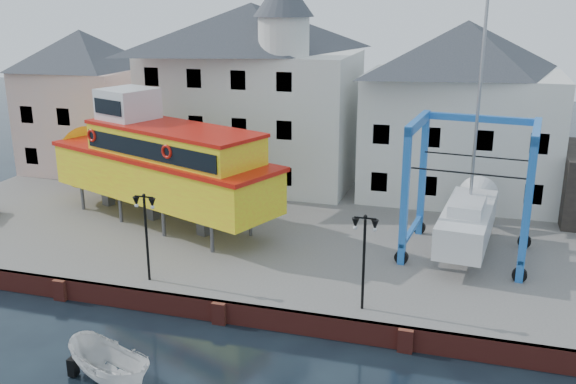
# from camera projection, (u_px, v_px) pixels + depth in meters

# --- Properties ---
(ground) EXTENTS (140.00, 140.00, 0.00)m
(ground) POSITION_uv_depth(u_px,v_px,m) (220.00, 323.00, 27.93)
(ground) COLOR black
(ground) RESTS_ON ground
(hardstanding) EXTENTS (44.00, 22.00, 1.00)m
(hardstanding) POSITION_uv_depth(u_px,v_px,m) (291.00, 228.00, 37.86)
(hardstanding) COLOR #62605E
(hardstanding) RESTS_ON ground
(quay_wall) EXTENTS (44.00, 0.47, 1.00)m
(quay_wall) POSITION_uv_depth(u_px,v_px,m) (221.00, 312.00, 27.88)
(quay_wall) COLOR maroon
(quay_wall) RESTS_ON ground
(building_pink) EXTENTS (8.00, 7.00, 10.30)m
(building_pink) POSITION_uv_depth(u_px,v_px,m) (85.00, 101.00, 47.52)
(building_pink) COLOR beige
(building_pink) RESTS_ON hardstanding
(building_white_main) EXTENTS (14.00, 8.30, 14.00)m
(building_white_main) POSITION_uv_depth(u_px,v_px,m) (254.00, 91.00, 43.94)
(building_white_main) COLOR silver
(building_white_main) RESTS_ON hardstanding
(building_white_right) EXTENTS (12.00, 8.00, 11.20)m
(building_white_right) POSITION_uv_depth(u_px,v_px,m) (462.00, 111.00, 40.92)
(building_white_right) COLOR silver
(building_white_right) RESTS_ON hardstanding
(lamp_post_left) EXTENTS (1.12, 0.32, 4.20)m
(lamp_post_left) POSITION_uv_depth(u_px,v_px,m) (145.00, 215.00, 28.90)
(lamp_post_left) COLOR black
(lamp_post_left) RESTS_ON hardstanding
(lamp_post_right) EXTENTS (1.12, 0.32, 4.20)m
(lamp_post_right) POSITION_uv_depth(u_px,v_px,m) (365.00, 238.00, 26.16)
(lamp_post_right) COLOR black
(lamp_post_right) RESTS_ON hardstanding
(tour_boat) EXTENTS (17.65, 10.21, 7.56)m
(tour_boat) POSITION_uv_depth(u_px,v_px,m) (150.00, 161.00, 36.86)
(tour_boat) COLOR #59595E
(tour_boat) RESTS_ON hardstanding
(travel_lift) EXTENTS (6.61, 8.94, 13.24)m
(travel_lift) POSITION_uv_depth(u_px,v_px,m) (470.00, 209.00, 32.67)
(travel_lift) COLOR blue
(travel_lift) RESTS_ON hardstanding
(motorboat_a) EXTENTS (4.61, 3.25, 1.67)m
(motorboat_a) POSITION_uv_depth(u_px,v_px,m) (112.00, 383.00, 23.62)
(motorboat_a) COLOR silver
(motorboat_a) RESTS_ON ground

